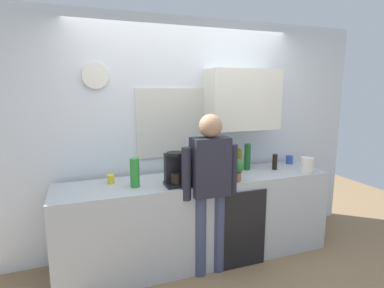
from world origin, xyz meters
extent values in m
plane|color=#8C6D4C|center=(0.00, 0.00, 0.00)|extent=(8.00, 8.00, 0.00)
cube|color=#B2B7BC|center=(0.00, 0.30, 0.45)|extent=(2.90, 0.64, 0.91)
cube|color=black|center=(0.34, -0.03, 0.41)|extent=(0.56, 0.02, 0.82)
cube|color=silver|center=(0.00, 0.73, 1.30)|extent=(4.50, 0.10, 2.60)
cube|color=beige|center=(-0.15, 0.67, 1.46)|extent=(0.86, 0.02, 0.76)
cube|color=#8CA5C6|center=(-0.15, 0.67, 1.46)|extent=(0.80, 0.02, 0.70)
cube|color=silver|center=(0.63, 0.52, 1.71)|extent=(0.84, 0.32, 0.68)
cylinder|color=silver|center=(-0.96, 0.66, 1.96)|extent=(0.26, 0.03, 0.26)
cube|color=black|center=(-0.30, 0.13, 0.92)|extent=(0.20, 0.20, 0.03)
cube|color=black|center=(-0.30, 0.19, 1.08)|extent=(0.18, 0.08, 0.28)
cylinder|color=black|center=(-0.30, 0.10, 0.99)|extent=(0.11, 0.11, 0.11)
cylinder|color=black|center=(-0.30, 0.13, 1.22)|extent=(0.17, 0.17, 0.03)
cylinder|color=black|center=(0.96, 0.32, 1.00)|extent=(0.06, 0.06, 0.18)
cylinder|color=#195923|center=(0.65, 0.42, 1.06)|extent=(0.07, 0.07, 0.30)
cylinder|color=#2D8C33|center=(-0.68, 0.23, 1.05)|extent=(0.09, 0.09, 0.28)
cylinder|color=olive|center=(0.56, 0.46, 1.03)|extent=(0.06, 0.06, 0.25)
cylinder|color=brown|center=(0.26, 0.24, 1.02)|extent=(0.06, 0.06, 0.23)
cylinder|color=yellow|center=(-0.88, 0.43, 0.95)|extent=(0.07, 0.07, 0.08)
cylinder|color=#3351B2|center=(1.29, 0.49, 0.96)|extent=(0.08, 0.08, 0.10)
cylinder|color=#4C72A5|center=(0.14, 0.38, 0.95)|extent=(0.22, 0.22, 0.08)
cylinder|color=#9E5638|center=(0.32, 0.07, 0.95)|extent=(0.10, 0.10, 0.09)
sphere|color=#2D7233|center=(0.32, 0.07, 1.06)|extent=(0.15, 0.15, 0.15)
cylinder|color=silver|center=(1.21, 0.08, 0.99)|extent=(0.14, 0.14, 0.17)
cylinder|color=#3F4766|center=(-0.10, 0.00, 0.41)|extent=(0.12, 0.12, 0.82)
cylinder|color=#3F4766|center=(0.10, 0.00, 0.41)|extent=(0.12, 0.12, 0.82)
cube|color=#262633|center=(0.00, 0.00, 1.10)|extent=(0.36, 0.20, 0.56)
sphere|color=#A57A59|center=(0.00, 0.00, 1.49)|extent=(0.22, 0.22, 0.22)
cylinder|color=#262633|center=(-0.24, 0.00, 1.05)|extent=(0.09, 0.09, 0.50)
cylinder|color=#262633|center=(0.24, 0.00, 1.05)|extent=(0.09, 0.09, 0.50)
camera|label=1|loc=(-1.14, -2.60, 1.83)|focal=28.79mm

